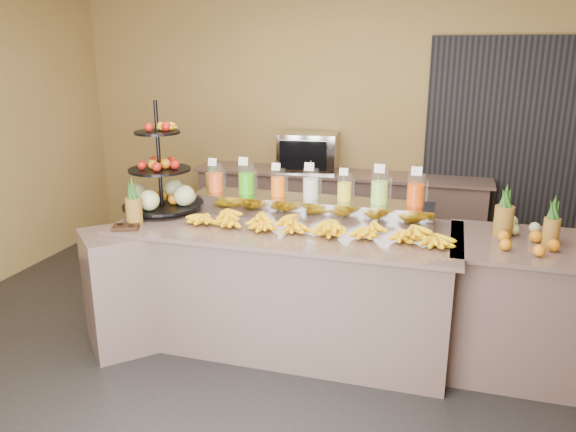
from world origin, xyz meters
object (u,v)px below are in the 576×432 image
at_px(banana_heap, 313,223).
at_px(fruit_stand, 165,184).
at_px(pitcher_tray, 311,208).
at_px(oven_warmer, 308,152).
at_px(right_fruit_pile, 525,234).
at_px(condiment_caddy, 126,227).

height_order(banana_heap, fruit_stand, fruit_stand).
bearing_deg(pitcher_tray, oven_warmer, 105.00).
bearing_deg(oven_warmer, fruit_stand, -116.07).
bearing_deg(pitcher_tray, banana_heap, -72.93).
relative_size(fruit_stand, oven_warmer, 1.44).
xyz_separation_m(pitcher_tray, right_fruit_pile, (1.51, -0.20, -0.01)).
distance_m(pitcher_tray, right_fruit_pile, 1.53).
bearing_deg(fruit_stand, right_fruit_pile, 5.14).
bearing_deg(banana_heap, oven_warmer, 105.37).
bearing_deg(fruit_stand, banana_heap, -2.74).
bearing_deg(oven_warmer, pitcher_tray, -80.65).
relative_size(right_fruit_pile, oven_warmer, 0.67).
height_order(fruit_stand, right_fruit_pile, fruit_stand).
distance_m(banana_heap, fruit_stand, 1.27).
bearing_deg(oven_warmer, condiment_caddy, -113.56).
height_order(condiment_caddy, right_fruit_pile, right_fruit_pile).
relative_size(banana_heap, oven_warmer, 3.16).
bearing_deg(right_fruit_pile, oven_warmer, 136.32).
relative_size(pitcher_tray, fruit_stand, 2.12).
bearing_deg(pitcher_tray, right_fruit_pile, -7.62).
distance_m(fruit_stand, condiment_caddy, 0.53).
distance_m(fruit_stand, oven_warmer, 1.97).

